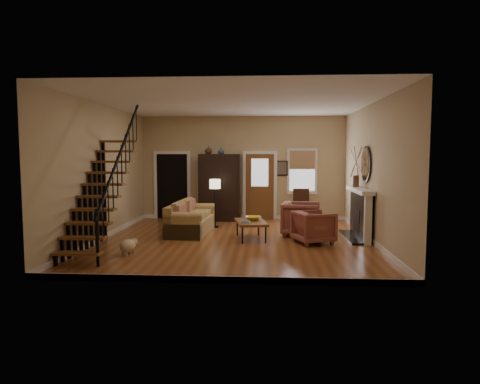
# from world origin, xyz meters

# --- Properties ---
(room) EXTENTS (7.00, 7.33, 3.30)m
(room) POSITION_xyz_m (-0.41, 1.76, 1.51)
(room) COLOR brown
(room) RESTS_ON ground
(staircase) EXTENTS (0.94, 2.80, 3.20)m
(staircase) POSITION_xyz_m (-2.78, -1.30, 1.60)
(staircase) COLOR brown
(staircase) RESTS_ON ground
(fireplace) EXTENTS (0.33, 1.95, 2.30)m
(fireplace) POSITION_xyz_m (3.13, 0.50, 0.74)
(fireplace) COLOR black
(fireplace) RESTS_ON ground
(armoire) EXTENTS (1.30, 0.60, 2.10)m
(armoire) POSITION_xyz_m (-0.70, 3.15, 1.05)
(armoire) COLOR black
(armoire) RESTS_ON ground
(vase_a) EXTENTS (0.24, 0.24, 0.25)m
(vase_a) POSITION_xyz_m (-1.05, 3.05, 2.22)
(vase_a) COLOR #4C2619
(vase_a) RESTS_ON armoire
(vase_b) EXTENTS (0.20, 0.20, 0.21)m
(vase_b) POSITION_xyz_m (-0.65, 3.05, 2.21)
(vase_b) COLOR #334C60
(vase_b) RESTS_ON armoire
(sofa) EXTENTS (1.03, 2.17, 0.79)m
(sofa) POSITION_xyz_m (-1.23, 0.89, 0.40)
(sofa) COLOR #A8884C
(sofa) RESTS_ON ground
(coffee_table) EXTENTS (0.90, 1.29, 0.45)m
(coffee_table) POSITION_xyz_m (0.38, 0.17, 0.23)
(coffee_table) COLOR brown
(coffee_table) RESTS_ON ground
(bowl) EXTENTS (0.40, 0.40, 0.10)m
(bowl) POSITION_xyz_m (0.43, 0.32, 0.50)
(bowl) COLOR gold
(bowl) RESTS_ON coffee_table
(books) EXTENTS (0.22, 0.30, 0.06)m
(books) POSITION_xyz_m (0.26, -0.13, 0.48)
(books) COLOR beige
(books) RESTS_ON coffee_table
(armchair_left) EXTENTS (1.08, 1.07, 0.77)m
(armchair_left) POSITION_xyz_m (1.88, -0.22, 0.38)
(armchair_left) COLOR maroon
(armchair_left) RESTS_ON ground
(armchair_right) EXTENTS (1.09, 1.07, 0.87)m
(armchair_right) POSITION_xyz_m (1.65, 0.74, 0.44)
(armchair_right) COLOR maroon
(armchair_right) RESTS_ON ground
(floor_lamp) EXTENTS (0.33, 0.33, 1.38)m
(floor_lamp) POSITION_xyz_m (-0.70, 1.85, 0.69)
(floor_lamp) COLOR black
(floor_lamp) RESTS_ON ground
(side_chair) EXTENTS (0.54, 0.54, 1.02)m
(side_chair) POSITION_xyz_m (1.85, 2.95, 0.51)
(side_chair) COLOR #371E11
(side_chair) RESTS_ON ground
(dog) EXTENTS (0.41, 0.52, 0.33)m
(dog) POSITION_xyz_m (-2.12, -1.63, 0.17)
(dog) COLOR beige
(dog) RESTS_ON ground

